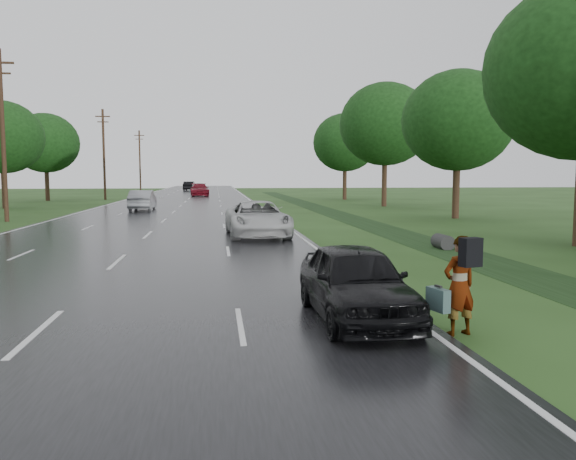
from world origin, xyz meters
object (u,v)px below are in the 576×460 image
(pedestrian, at_px, (459,284))
(dark_sedan, at_px, (356,282))
(silver_sedan, at_px, (143,200))
(white_pickup, at_px, (257,219))

(pedestrian, distance_m, dark_sedan, 1.91)
(dark_sedan, bearing_deg, silver_sedan, 102.45)
(pedestrian, xyz_separation_m, white_pickup, (-2.27, 15.82, -0.07))
(white_pickup, bearing_deg, pedestrian, -84.02)
(dark_sedan, xyz_separation_m, silver_sedan, (-8.18, 34.03, 0.07))
(pedestrian, height_order, silver_sedan, pedestrian)
(pedestrian, xyz_separation_m, silver_sedan, (-9.68, 35.19, -0.07))
(white_pickup, bearing_deg, silver_sedan, 108.75)
(white_pickup, distance_m, dark_sedan, 14.67)
(dark_sedan, bearing_deg, pedestrian, -38.70)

